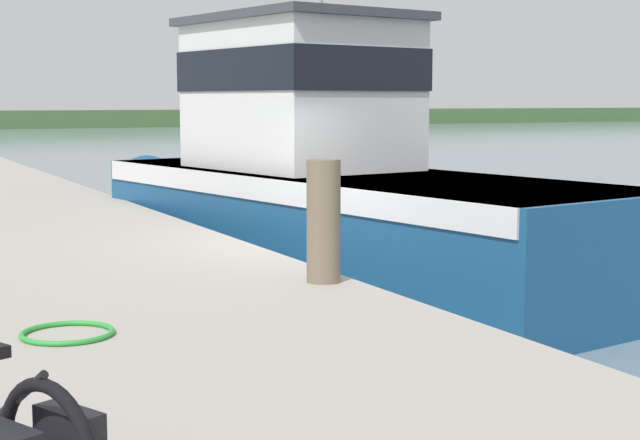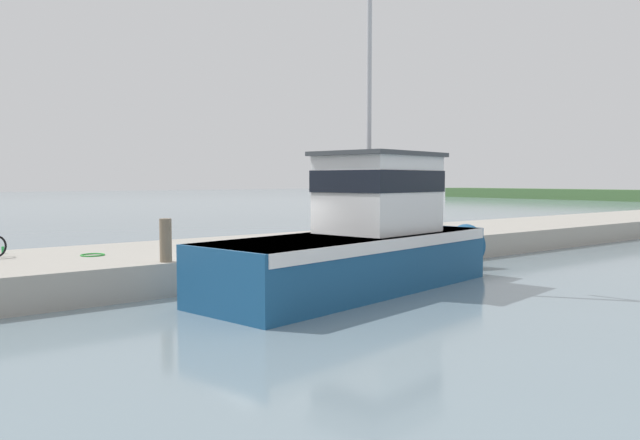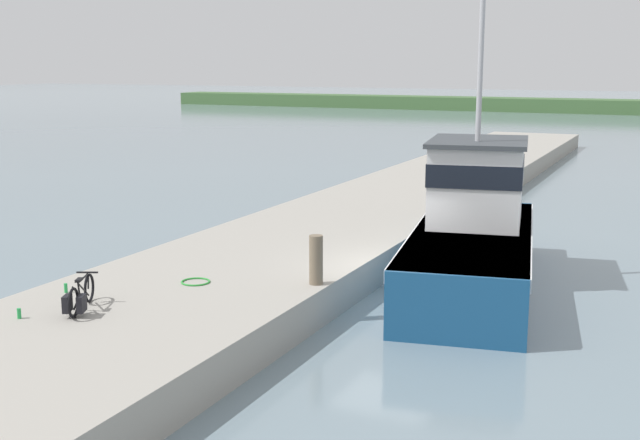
{
  "view_description": "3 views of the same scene",
  "coord_description": "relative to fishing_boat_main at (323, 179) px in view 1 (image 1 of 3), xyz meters",
  "views": [
    {
      "loc": [
        -4.96,
        -10.08,
        2.52
      ],
      "look_at": [
        -0.8,
        -1.61,
        1.36
      ],
      "focal_mm": 55.0,
      "sensor_mm": 36.0,
      "label": 1
    },
    {
      "loc": [
        13.89,
        -8.99,
        2.98
      ],
      "look_at": [
        0.33,
        1.73,
        1.87
      ],
      "focal_mm": 35.0,
      "sensor_mm": 36.0,
      "label": 2
    },
    {
      "loc": [
        6.31,
        -17.95,
        5.75
      ],
      "look_at": [
        -2.66,
        1.44,
        1.56
      ],
      "focal_mm": 45.0,
      "sensor_mm": 36.0,
      "label": 3
    }
  ],
  "objects": [
    {
      "name": "mooring_post",
      "position": [
        -2.37,
        -4.79,
        0.05
      ],
      "size": [
        0.31,
        0.31,
        1.12
      ],
      "primitive_type": "cylinder",
      "color": "#756651",
      "rests_on": "dock_pier"
    },
    {
      "name": "ground_plane",
      "position": [
        -1.3,
        -2.57,
        -1.39
      ],
      "size": [
        320.0,
        320.0,
        0.0
      ],
      "primitive_type": "plane",
      "color": "gray"
    },
    {
      "name": "far_shoreline",
      "position": [
        28.7,
        78.08,
        -0.6
      ],
      "size": [
        180.0,
        5.0,
        1.59
      ],
      "primitive_type": "cube",
      "color": "#426638",
      "rests_on": "ground_plane"
    },
    {
      "name": "boat_red_outer",
      "position": [
        13.15,
        28.23,
        -0.56
      ],
      "size": [
        3.55,
        7.01,
        4.03
      ],
      "rotation": [
        0.0,
        0.0,
        -0.34
      ],
      "color": "silver",
      "rests_on": "ground_plane"
    },
    {
      "name": "fishing_boat_main",
      "position": [
        0.0,
        0.0,
        0.0
      ],
      "size": [
        4.53,
        11.09,
        10.46
      ],
      "rotation": [
        0.0,
        0.0,
        0.18
      ],
      "color": "navy",
      "rests_on": "ground_plane"
    },
    {
      "name": "hose_coil",
      "position": [
        -4.89,
        -5.83,
        -0.49
      ],
      "size": [
        0.66,
        0.66,
        0.04
      ],
      "primitive_type": "torus",
      "color": "green",
      "rests_on": "dock_pier"
    }
  ]
}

